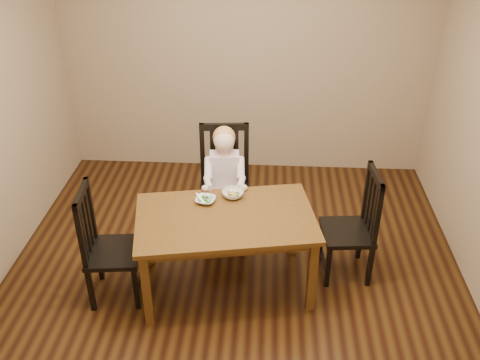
# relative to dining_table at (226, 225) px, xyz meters

# --- Properties ---
(room) EXTENTS (4.01, 4.01, 2.71)m
(room) POSITION_rel_dining_table_xyz_m (0.06, 0.12, 0.73)
(room) COLOR #3F250D
(room) RESTS_ON ground
(dining_table) EXTENTS (1.54, 1.08, 0.71)m
(dining_table) POSITION_rel_dining_table_xyz_m (0.00, 0.00, 0.00)
(dining_table) COLOR #472E10
(dining_table) RESTS_ON room
(chair_child) EXTENTS (0.51, 0.49, 1.09)m
(chair_child) POSITION_rel_dining_table_xyz_m (-0.07, 0.77, -0.10)
(chair_child) COLOR black
(chair_child) RESTS_ON room
(chair_left) EXTENTS (0.46, 0.48, 1.01)m
(chair_left) POSITION_rel_dining_table_xyz_m (-0.94, -0.16, -0.14)
(chair_left) COLOR black
(chair_left) RESTS_ON room
(chair_right) EXTENTS (0.45, 0.47, 1.00)m
(chair_right) POSITION_rel_dining_table_xyz_m (1.06, 0.24, -0.14)
(chair_right) COLOR black
(chair_right) RESTS_ON room
(toddler) EXTENTS (0.39, 0.47, 0.60)m
(toddler) POSITION_rel_dining_table_xyz_m (-0.07, 0.71, 0.06)
(toddler) COLOR white
(toddler) RESTS_ON chair_child
(bowl_peas) EXTENTS (0.19, 0.19, 0.04)m
(bowl_peas) POSITION_rel_dining_table_xyz_m (-0.18, 0.20, 0.10)
(bowl_peas) COLOR silver
(bowl_peas) RESTS_ON dining_table
(bowl_veg) EXTENTS (0.22, 0.22, 0.06)m
(bowl_veg) POSITION_rel_dining_table_xyz_m (0.04, 0.29, 0.11)
(bowl_veg) COLOR silver
(bowl_veg) RESTS_ON dining_table
(fork) EXTENTS (0.10, 0.11, 0.05)m
(fork) POSITION_rel_dining_table_xyz_m (-0.22, 0.17, 0.13)
(fork) COLOR silver
(fork) RESTS_ON bowl_peas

